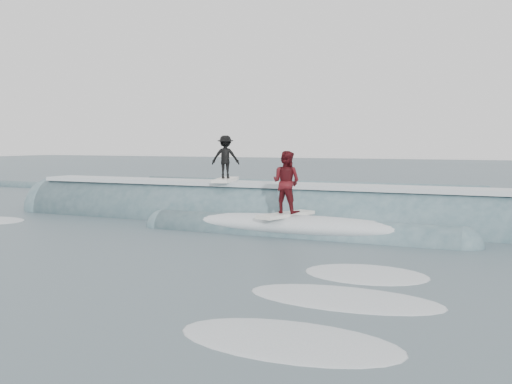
% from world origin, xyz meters
% --- Properties ---
extents(ground, '(160.00, 160.00, 0.00)m').
position_xyz_m(ground, '(0.00, 0.00, 0.00)').
color(ground, '#415460').
rests_on(ground, ground).
extents(breaking_wave, '(20.71, 4.05, 2.54)m').
position_xyz_m(breaking_wave, '(0.22, 5.75, 0.04)').
color(breaking_wave, '#3D5C67').
rests_on(breaking_wave, ground).
extents(surfer_black, '(1.08, 2.07, 1.57)m').
position_xyz_m(surfer_black, '(-1.58, 6.02, 2.07)').
color(surfer_black, white).
rests_on(surfer_black, ground).
extents(surfer_red, '(1.21, 2.07, 1.89)m').
position_xyz_m(surfer_red, '(1.47, 3.82, 1.45)').
color(surfer_red, white).
rests_on(surfer_red, ground).
extents(whitewater, '(16.28, 8.88, 0.10)m').
position_xyz_m(whitewater, '(2.37, -1.65, 0.00)').
color(whitewater, white).
rests_on(whitewater, ground).
extents(far_swells, '(42.03, 8.65, 0.80)m').
position_xyz_m(far_swells, '(-2.27, 17.65, 0.00)').
color(far_swells, '#3D5C67').
rests_on(far_swells, ground).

